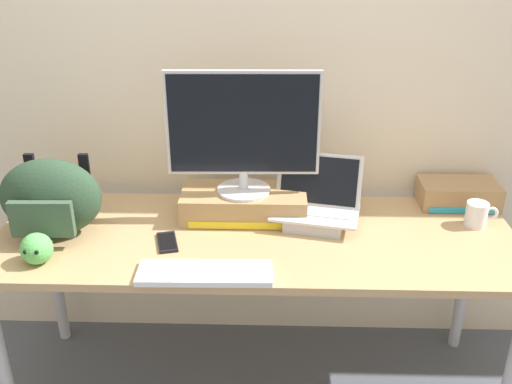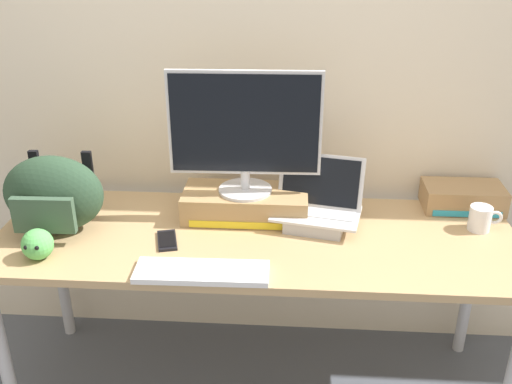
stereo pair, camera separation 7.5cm
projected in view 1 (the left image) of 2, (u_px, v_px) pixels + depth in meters
name	position (u px, v px, depth m)	size (l,w,h in m)	color
ground_plane	(256.00, 383.00, 2.53)	(20.00, 20.00, 0.00)	#515660
back_wall	(259.00, 60.00, 2.38)	(7.00, 0.10, 2.60)	beige
desk	(256.00, 251.00, 2.24)	(1.97, 0.69, 0.74)	tan
toner_box_yellow	(244.00, 204.00, 2.33)	(0.49, 0.23, 0.11)	#A88456
desktop_monitor	(243.00, 131.00, 2.20)	(0.58, 0.21, 0.48)	silver
open_laptop	(316.00, 211.00, 2.28)	(0.37, 0.28, 0.26)	#ADADB2
external_keyboard	(205.00, 273.00, 1.96)	(0.46, 0.15, 0.02)	white
messenger_backpack	(51.00, 198.00, 2.16)	(0.38, 0.26, 0.30)	#28422D
coffee_mug	(477.00, 214.00, 2.26)	(0.13, 0.08, 0.10)	silver
cell_phone	(167.00, 242.00, 2.15)	(0.10, 0.16, 0.01)	black
plush_toy	(37.00, 249.00, 2.01)	(0.11, 0.11, 0.11)	#56B256
toner_box_cyan	(458.00, 194.00, 2.43)	(0.32, 0.18, 0.10)	#9E7A51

